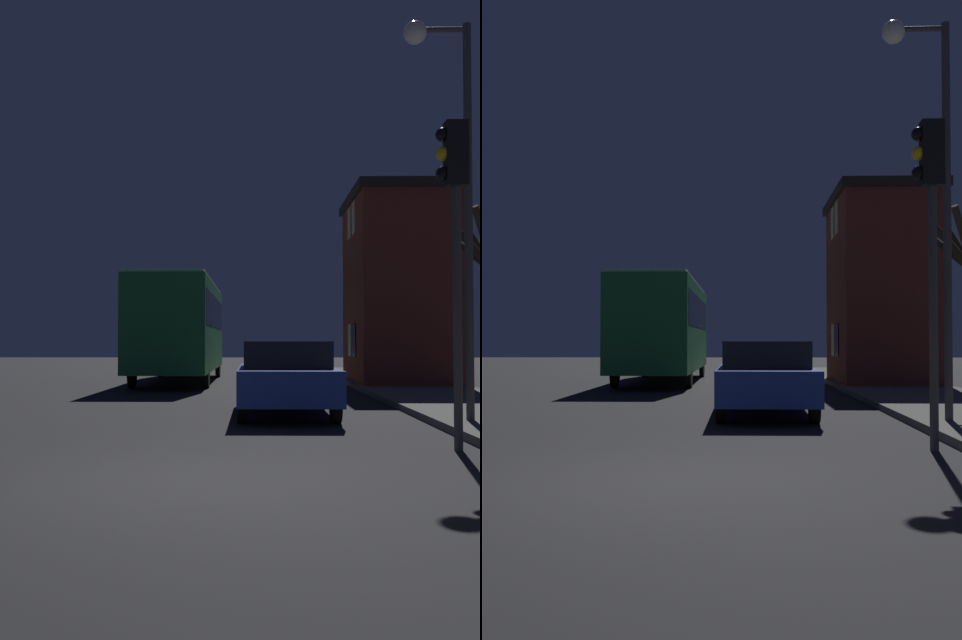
% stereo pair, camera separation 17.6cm
% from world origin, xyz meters
% --- Properties ---
extents(ground_plane, '(120.00, 120.00, 0.00)m').
position_xyz_m(ground_plane, '(0.00, 0.00, 0.00)').
color(ground_plane, black).
extents(brick_building, '(3.35, 5.41, 6.40)m').
position_xyz_m(brick_building, '(5.60, 16.79, 3.36)').
color(brick_building, brown).
rests_on(brick_building, sidewalk).
extents(streetlamp, '(1.17, 0.40, 6.95)m').
position_xyz_m(streetlamp, '(4.12, 4.79, 4.75)').
color(streetlamp, '#38383A').
rests_on(streetlamp, sidewalk).
extents(traffic_light, '(0.43, 0.24, 4.53)m').
position_xyz_m(traffic_light, '(3.46, 2.26, 3.24)').
color(traffic_light, '#38383A').
rests_on(traffic_light, ground).
extents(bus, '(2.59, 10.99, 3.68)m').
position_xyz_m(bus, '(-2.03, 18.82, 2.19)').
color(bus, '#1E6B33').
rests_on(bus, ground).
extents(car_near_lane, '(1.88, 4.73, 1.49)m').
position_xyz_m(car_near_lane, '(1.34, 6.97, 0.79)').
color(car_near_lane, navy).
rests_on(car_near_lane, ground).
extents(car_mid_lane, '(1.72, 4.43, 1.47)m').
position_xyz_m(car_mid_lane, '(1.50, 16.21, 0.78)').
color(car_mid_lane, beige).
rests_on(car_mid_lane, ground).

